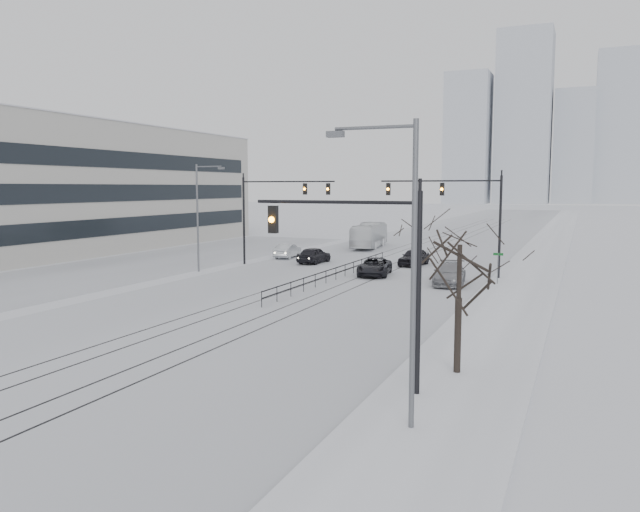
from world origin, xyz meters
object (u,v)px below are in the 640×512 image
at_px(bare_tree, 460,258).
at_px(sedan_nb_far, 414,257).
at_px(box_truck, 369,236).
at_px(sedan_nb_right, 450,274).
at_px(traffic_mast_near, 372,262).
at_px(sedan_sb_outer, 288,251).
at_px(sedan_nb_front, 375,267).
at_px(sedan_sb_inner, 314,255).

xyz_separation_m(bare_tree, sedan_nb_far, (-9.90, 31.99, -3.72)).
distance_m(bare_tree, box_truck, 50.07).
bearing_deg(sedan_nb_right, sedan_nb_far, 110.50).
relative_size(traffic_mast_near, box_truck, 0.67).
distance_m(sedan_sb_outer, box_truck, 13.85).
height_order(traffic_mast_near, sedan_nb_front, traffic_mast_near).
bearing_deg(sedan_sb_outer, sedan_nb_right, 144.03).
xyz_separation_m(bare_tree, sedan_sb_inner, (-19.01, 30.11, -3.73)).
bearing_deg(traffic_mast_near, sedan_nb_far, 102.08).
distance_m(sedan_nb_front, box_truck, 23.16).
height_order(sedan_sb_inner, sedan_nb_front, sedan_sb_inner).
distance_m(bare_tree, sedan_nb_far, 33.70).
height_order(sedan_sb_outer, sedan_nb_right, sedan_nb_right).
relative_size(sedan_sb_outer, sedan_nb_right, 0.80).
bearing_deg(sedan_sb_inner, sedan_nb_front, 146.72).
distance_m(bare_tree, sedan_nb_front, 27.15).
xyz_separation_m(bare_tree, box_truck, (-18.95, 46.24, -3.04)).
xyz_separation_m(sedan_sb_outer, sedan_nb_right, (18.49, -10.93, 0.07)).
relative_size(sedan_sb_outer, sedan_nb_front, 0.86).
bearing_deg(box_truck, sedan_sb_inner, 82.78).
bearing_deg(sedan_nb_right, sedan_nb_front, 153.31).
relative_size(sedan_nb_right, sedan_nb_far, 1.20).
height_order(sedan_sb_outer, sedan_nb_far, sedan_nb_far).
bearing_deg(sedan_sb_inner, bare_tree, 124.98).
relative_size(traffic_mast_near, sedan_nb_front, 1.38).
bearing_deg(sedan_nb_front, sedan_nb_far, 70.67).
bearing_deg(bare_tree, sedan_sb_inner, 122.26).
relative_size(sedan_sb_inner, sedan_nb_front, 0.89).
distance_m(bare_tree, sedan_sb_outer, 40.59).
relative_size(bare_tree, sedan_sb_inner, 1.36).
bearing_deg(box_truck, traffic_mast_near, 101.55).
height_order(sedan_nb_right, sedan_nb_far, sedan_nb_right).
relative_size(bare_tree, sedan_nb_far, 1.35).
bearing_deg(box_truck, sedan_nb_right, 113.58).
bearing_deg(sedan_sb_inner, traffic_mast_near, 119.34).
bearing_deg(sedan_nb_far, traffic_mast_near, -72.25).
height_order(sedan_sb_inner, sedan_sb_outer, sedan_sb_inner).
bearing_deg(box_truck, sedan_sb_outer, 65.09).
relative_size(sedan_nb_right, box_truck, 0.52).
bearing_deg(sedan_sb_inner, box_truck, -87.50).
height_order(sedan_sb_outer, sedan_nb_front, sedan_sb_outer).
xyz_separation_m(traffic_mast_near, sedan_nb_front, (-8.79, 27.44, -3.86)).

